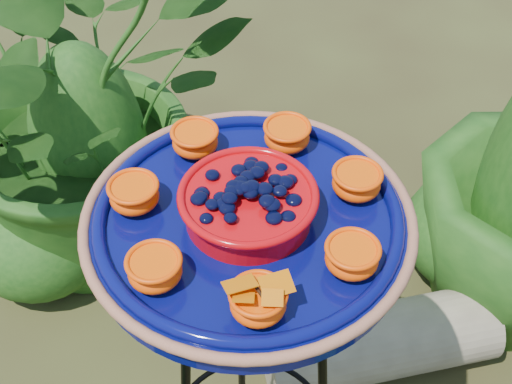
# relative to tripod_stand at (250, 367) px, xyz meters

# --- Properties ---
(tripod_stand) EXTENTS (0.33, 0.33, 0.80)m
(tripod_stand) POSITION_rel_tripod_stand_xyz_m (0.00, 0.00, 0.00)
(tripod_stand) COLOR black
(tripod_stand) RESTS_ON ground
(feeder_dish) EXTENTS (0.46, 0.46, 0.10)m
(feeder_dish) POSITION_rel_tripod_stand_xyz_m (0.00, -0.00, 0.35)
(feeder_dish) COLOR #060A4F
(feeder_dish) RESTS_ON tripod_stand
(driftwood_log) EXTENTS (0.56, 0.30, 0.18)m
(driftwood_log) POSITION_rel_tripod_stand_xyz_m (0.29, 0.31, -0.40)
(driftwood_log) COLOR tan
(driftwood_log) RESTS_ON ground
(shrub_back_left) EXTENTS (1.11, 1.08, 0.94)m
(shrub_back_left) POSITION_rel_tripod_stand_xyz_m (-0.42, 0.73, -0.02)
(shrub_back_left) COLOR #184512
(shrub_back_left) RESTS_ON ground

